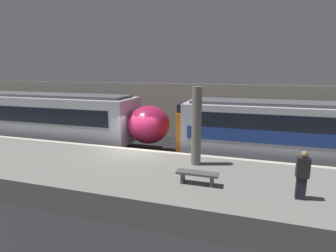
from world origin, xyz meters
The scene contains 7 objects.
ground_plane centered at (0.00, 0.00, 0.00)m, with size 120.00×120.00×0.00m, color black.
platform centered at (0.00, -2.53, 0.51)m, with size 40.00×5.06×1.02m.
station_rear_barrier centered at (0.00, 6.78, 2.02)m, with size 50.00×0.15×4.04m.
support_pillar_near centered at (3.50, -1.33, 2.68)m, with size 0.41×0.41×3.33m.
train_modern centered at (-9.60, 2.13, 1.79)m, with size 20.86×2.96×3.48m.
person_waiting centered at (7.26, -3.45, 1.84)m, with size 0.38×0.24×1.58m.
platform_bench centered at (3.95, -3.34, 1.35)m, with size 1.50×0.40×0.45m.
Camera 1 is at (5.52, -11.98, 5.00)m, focal length 28.00 mm.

